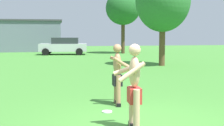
# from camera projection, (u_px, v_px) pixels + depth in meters

# --- Properties ---
(ground_plane) EXTENTS (80.00, 80.00, 0.00)m
(ground_plane) POSITION_uv_depth(u_px,v_px,m) (138.00, 125.00, 6.31)
(ground_plane) COLOR #428433
(player_near) EXTENTS (0.56, 0.63, 1.67)m
(player_near) POSITION_uv_depth(u_px,v_px,m) (118.00, 73.00, 8.07)
(player_near) COLOR black
(player_near) RESTS_ON ground_plane
(player_in_red) EXTENTS (0.60, 0.68, 1.75)m
(player_in_red) POSITION_uv_depth(u_px,v_px,m) (134.00, 85.00, 5.93)
(player_in_red) COLOR black
(player_in_red) RESTS_ON ground_plane
(frisbee) EXTENTS (0.26, 0.26, 0.03)m
(frisbee) POSITION_uv_depth(u_px,v_px,m) (107.00, 112.00, 7.37)
(frisbee) COLOR white
(frisbee) RESTS_ON ground_plane
(car_silver_mid_lot) EXTENTS (4.47, 2.41, 1.58)m
(car_silver_mid_lot) POSITION_uv_depth(u_px,v_px,m) (64.00, 46.00, 27.35)
(car_silver_mid_lot) COLOR silver
(car_silver_mid_lot) RESTS_ON ground_plane
(outbuilding_behind_lot) EXTENTS (8.35, 7.27, 3.44)m
(outbuilding_behind_lot) POSITION_uv_depth(u_px,v_px,m) (25.00, 35.00, 34.09)
(outbuilding_behind_lot) COLOR slate
(outbuilding_behind_lot) RESTS_ON ground_plane
(tree_left_field) EXTENTS (3.28, 3.28, 5.81)m
(tree_left_field) POSITION_uv_depth(u_px,v_px,m) (163.00, 1.00, 17.63)
(tree_left_field) COLOR brown
(tree_left_field) RESTS_ON ground_plane
(tree_right_field) EXTENTS (3.38, 3.38, 6.07)m
(tree_right_field) POSITION_uv_depth(u_px,v_px,m) (123.00, 8.00, 28.62)
(tree_right_field) COLOR #4C3823
(tree_right_field) RESTS_ON ground_plane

